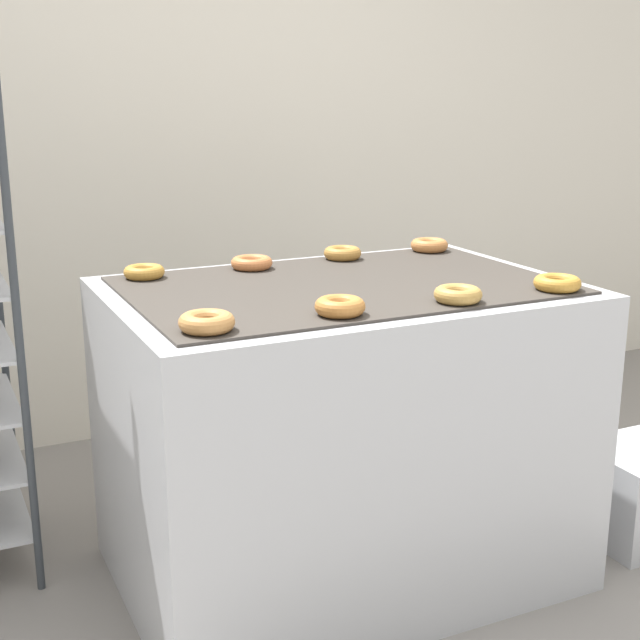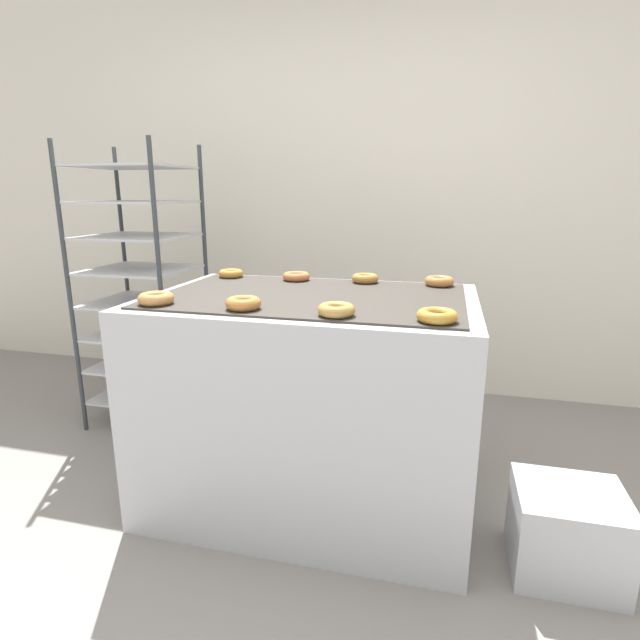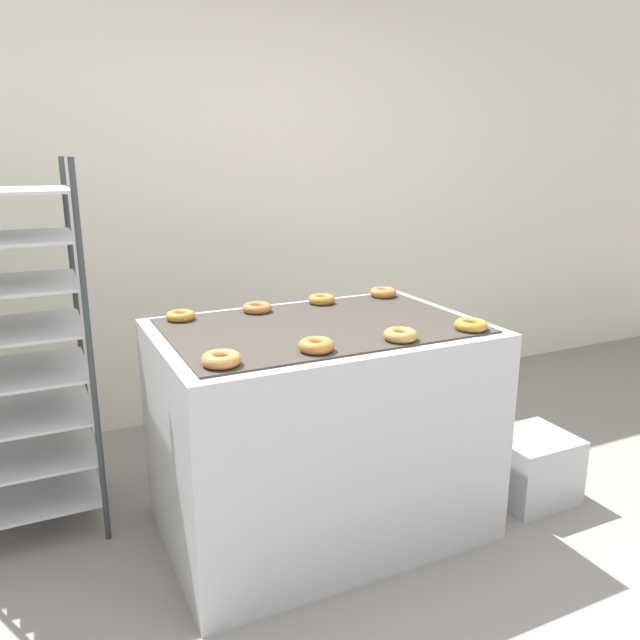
{
  "view_description": "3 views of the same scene",
  "coord_description": "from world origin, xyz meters",
  "px_view_note": "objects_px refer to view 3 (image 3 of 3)",
  "views": [
    {
      "loc": [
        -1.13,
        -1.54,
        1.48
      ],
      "look_at": [
        0.0,
        0.85,
        0.77
      ],
      "focal_mm": 50.0,
      "sensor_mm": 36.0,
      "label": 1
    },
    {
      "loc": [
        0.53,
        -1.23,
        1.32
      ],
      "look_at": [
        0.0,
        0.85,
        0.77
      ],
      "focal_mm": 28.0,
      "sensor_mm": 36.0,
      "label": 2
    },
    {
      "loc": [
        -1.06,
        -1.51,
        1.6
      ],
      "look_at": [
        0.0,
        0.7,
        0.94
      ],
      "focal_mm": 35.0,
      "sensor_mm": 36.0,
      "label": 3
    }
  ],
  "objects_px": {
    "donut_far_left": "(181,316)",
    "donut_near_midleft": "(316,345)",
    "glaze_bin": "(531,467)",
    "donut_near_left": "(221,359)",
    "donut_near_midright": "(400,335)",
    "donut_far_midright": "(322,299)",
    "fryer_machine": "(320,428)",
    "donut_far_right": "(383,292)",
    "baking_rack_cart": "(13,352)",
    "donut_far_midleft": "(257,308)",
    "donut_near_right": "(471,325)"
  },
  "relations": [
    {
      "from": "donut_far_left",
      "to": "donut_near_midleft",
      "type": "bearing_deg",
      "value": -62.5
    },
    {
      "from": "glaze_bin",
      "to": "donut_near_midleft",
      "type": "distance_m",
      "value": 1.4
    },
    {
      "from": "donut_near_left",
      "to": "donut_near_midright",
      "type": "height_order",
      "value": "donut_near_left"
    },
    {
      "from": "donut_near_midleft",
      "to": "donut_far_midright",
      "type": "distance_m",
      "value": 0.73
    },
    {
      "from": "fryer_machine",
      "to": "donut_far_right",
      "type": "relative_size",
      "value": 10.34
    },
    {
      "from": "donut_far_right",
      "to": "donut_near_midright",
      "type": "bearing_deg",
      "value": -116.27
    },
    {
      "from": "baking_rack_cart",
      "to": "donut_near_midleft",
      "type": "xyz_separation_m",
      "value": [
        0.98,
        -0.85,
        0.13
      ]
    },
    {
      "from": "fryer_machine",
      "to": "donut_near_midright",
      "type": "bearing_deg",
      "value": -61.53
    },
    {
      "from": "fryer_machine",
      "to": "donut_far_right",
      "type": "distance_m",
      "value": 0.77
    },
    {
      "from": "fryer_machine",
      "to": "glaze_bin",
      "type": "bearing_deg",
      "value": -13.35
    },
    {
      "from": "donut_far_midleft",
      "to": "donut_near_right",
      "type": "bearing_deg",
      "value": -43.81
    },
    {
      "from": "fryer_machine",
      "to": "baking_rack_cart",
      "type": "bearing_deg",
      "value": 154.87
    },
    {
      "from": "donut_near_midleft",
      "to": "donut_near_midright",
      "type": "bearing_deg",
      "value": -2.21
    },
    {
      "from": "glaze_bin",
      "to": "donut_near_right",
      "type": "distance_m",
      "value": 0.93
    },
    {
      "from": "glaze_bin",
      "to": "donut_near_midleft",
      "type": "xyz_separation_m",
      "value": [
        -1.16,
        -0.08,
        0.78
      ]
    },
    {
      "from": "fryer_machine",
      "to": "donut_near_left",
      "type": "height_order",
      "value": "donut_near_left"
    },
    {
      "from": "baking_rack_cart",
      "to": "donut_far_left",
      "type": "distance_m",
      "value": 0.7
    },
    {
      "from": "donut_near_left",
      "to": "donut_near_midright",
      "type": "distance_m",
      "value": 0.69
    },
    {
      "from": "donut_near_left",
      "to": "donut_near_midright",
      "type": "xyz_separation_m",
      "value": [
        0.69,
        -0.01,
        -0.0
      ]
    },
    {
      "from": "fryer_machine",
      "to": "donut_near_midleft",
      "type": "distance_m",
      "value": 0.6
    },
    {
      "from": "donut_near_midright",
      "to": "donut_far_midright",
      "type": "xyz_separation_m",
      "value": [
        -0.01,
        0.66,
        -0.0
      ]
    },
    {
      "from": "donut_near_right",
      "to": "donut_far_right",
      "type": "distance_m",
      "value": 0.66
    },
    {
      "from": "donut_near_midright",
      "to": "glaze_bin",
      "type": "bearing_deg",
      "value": 6.21
    },
    {
      "from": "donut_far_left",
      "to": "donut_far_midright",
      "type": "height_order",
      "value": "donut_far_midright"
    },
    {
      "from": "baking_rack_cart",
      "to": "donut_near_left",
      "type": "bearing_deg",
      "value": -53.43
    },
    {
      "from": "glaze_bin",
      "to": "donut_far_right",
      "type": "relative_size",
      "value": 2.86
    },
    {
      "from": "donut_near_midleft",
      "to": "donut_far_left",
      "type": "xyz_separation_m",
      "value": [
        -0.33,
        0.64,
        -0.0
      ]
    },
    {
      "from": "donut_near_left",
      "to": "donut_far_midleft",
      "type": "distance_m",
      "value": 0.72
    },
    {
      "from": "glaze_bin",
      "to": "donut_far_right",
      "type": "height_order",
      "value": "donut_far_right"
    },
    {
      "from": "glaze_bin",
      "to": "donut_far_left",
      "type": "relative_size",
      "value": 3.02
    },
    {
      "from": "baking_rack_cart",
      "to": "donut_near_right",
      "type": "relative_size",
      "value": 12.01
    },
    {
      "from": "donut_far_right",
      "to": "fryer_machine",
      "type": "bearing_deg",
      "value": -146.47
    },
    {
      "from": "fryer_machine",
      "to": "donut_far_midleft",
      "type": "xyz_separation_m",
      "value": [
        -0.16,
        0.31,
        0.48
      ]
    },
    {
      "from": "fryer_machine",
      "to": "baking_rack_cart",
      "type": "relative_size",
      "value": 0.84
    },
    {
      "from": "donut_far_midleft",
      "to": "glaze_bin",
      "type": "bearing_deg",
      "value": -25.47
    },
    {
      "from": "baking_rack_cart",
      "to": "donut_far_midright",
      "type": "height_order",
      "value": "baking_rack_cart"
    },
    {
      "from": "donut_near_right",
      "to": "donut_far_right",
      "type": "relative_size",
      "value": 1.03
    },
    {
      "from": "donut_near_midleft",
      "to": "donut_near_right",
      "type": "bearing_deg",
      "value": -1.04
    },
    {
      "from": "baking_rack_cart",
      "to": "glaze_bin",
      "type": "bearing_deg",
      "value": -19.86
    },
    {
      "from": "donut_near_midleft",
      "to": "donut_far_midleft",
      "type": "bearing_deg",
      "value": 89.38
    },
    {
      "from": "donut_near_midright",
      "to": "donut_far_midleft",
      "type": "distance_m",
      "value": 0.72
    },
    {
      "from": "donut_near_right",
      "to": "donut_far_midright",
      "type": "relative_size",
      "value": 1.07
    },
    {
      "from": "donut_far_left",
      "to": "donut_far_right",
      "type": "relative_size",
      "value": 0.94
    },
    {
      "from": "donut_far_left",
      "to": "fryer_machine",
      "type": "bearing_deg",
      "value": -33.04
    },
    {
      "from": "baking_rack_cart",
      "to": "donut_far_midright",
      "type": "xyz_separation_m",
      "value": [
        1.31,
        -0.2,
        0.13
      ]
    },
    {
      "from": "glaze_bin",
      "to": "donut_near_right",
      "type": "bearing_deg",
      "value": -169.77
    },
    {
      "from": "donut_far_right",
      "to": "donut_near_left",
      "type": "bearing_deg",
      "value": -147.46
    },
    {
      "from": "donut_far_right",
      "to": "donut_near_right",
      "type": "bearing_deg",
      "value": -89.47
    },
    {
      "from": "donut_near_midright",
      "to": "donut_near_right",
      "type": "bearing_deg",
      "value": 0.17
    },
    {
      "from": "glaze_bin",
      "to": "fryer_machine",
      "type": "bearing_deg",
      "value": 166.65
    }
  ]
}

